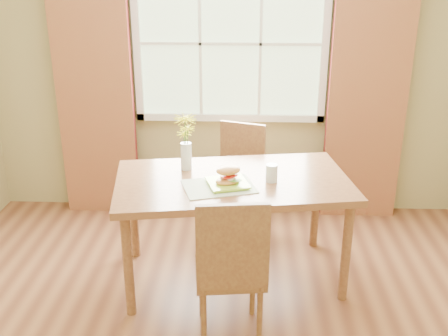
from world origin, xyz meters
TOP-DOWN VIEW (x-y plane):
  - room at (0.00, 0.00)m, footprint 4.24×3.84m
  - window at (0.00, 1.87)m, footprint 1.62×0.06m
  - curtain_left at (-1.15, 1.78)m, footprint 0.65×0.08m
  - curtain_right at (1.15, 1.78)m, footprint 0.65×0.08m
  - dining_table at (0.05, 0.73)m, footprint 1.69×1.12m
  - chair_near at (0.06, 0.02)m, footprint 0.44×0.44m
  - chair_far at (0.08, 1.42)m, footprint 0.49×0.49m
  - placemat at (-0.03, 0.59)m, footprint 0.53×0.45m
  - plate at (0.02, 0.61)m, footprint 0.31×0.31m
  - croissant_sandwich at (0.03, 0.59)m, footprint 0.20×0.17m
  - water_glass at (0.31, 0.70)m, footprint 0.08×0.08m
  - flower_vase at (-0.28, 0.89)m, footprint 0.16×0.16m

SIDE VIEW (x-z plane):
  - chair_far at x=0.08m, z-range 0.04..0.96m
  - chair_near at x=0.06m, z-range 0.05..1.01m
  - dining_table at x=0.05m, z-range 0.30..1.07m
  - placemat at x=-0.03m, z-range 0.77..0.77m
  - plate at x=0.02m, z-range 0.77..0.78m
  - water_glass at x=0.31m, z-range 0.76..0.88m
  - croissant_sandwich at x=0.03m, z-range 0.78..0.91m
  - flower_vase at x=-0.28m, z-range 0.81..1.21m
  - curtain_left at x=-1.15m, z-range 0.00..2.20m
  - curtain_right at x=1.15m, z-range 0.00..2.20m
  - room at x=0.00m, z-range -0.02..2.72m
  - window at x=0.00m, z-range 0.84..2.16m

